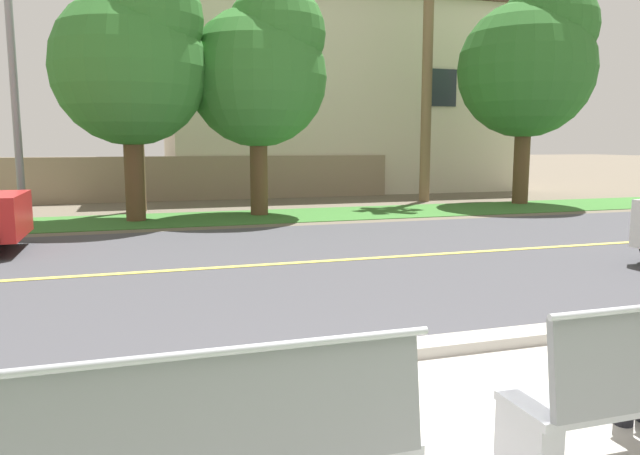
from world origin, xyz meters
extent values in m
plane|color=#665B4C|center=(0.00, 8.00, 0.00)|extent=(140.00, 140.00, 0.00)
cube|color=#ADA89E|center=(0.00, 2.35, 0.06)|extent=(44.00, 0.30, 0.11)
cube|color=#424247|center=(0.00, 6.50, 0.00)|extent=(52.00, 8.00, 0.01)
cube|color=#E0CC4C|center=(0.00, 6.50, 0.01)|extent=(48.00, 0.14, 0.01)
cube|color=#38702D|center=(0.00, 12.39, 0.01)|extent=(48.00, 2.80, 0.02)
cube|color=slate|center=(-1.26, 0.18, 0.71)|extent=(1.79, 0.12, 0.52)
cylinder|color=#9EA0A8|center=(-1.26, 0.17, 0.99)|extent=(1.86, 0.04, 0.04)
cube|color=#9EA0A8|center=(0.40, 0.37, 0.23)|extent=(0.14, 0.40, 0.45)
cylinder|color=black|center=(1.42, 0.75, 0.21)|extent=(0.12, 0.12, 0.43)
cube|color=black|center=(1.42, 0.83, 0.04)|extent=(0.09, 0.24, 0.07)
cube|color=black|center=(1.60, 0.83, 0.04)|extent=(0.09, 0.24, 0.07)
cylinder|color=black|center=(-3.86, 9.74, 0.32)|extent=(0.64, 0.18, 0.64)
cylinder|color=gray|center=(-3.82, 11.99, 3.84)|extent=(0.16, 0.16, 7.67)
cylinder|color=brown|center=(-1.49, 12.45, 1.10)|extent=(0.44, 0.44, 2.19)
sphere|color=#33752D|center=(-1.49, 12.45, 3.51)|extent=(3.51, 3.51, 3.51)
sphere|color=#33752D|center=(-1.05, 12.19, 4.56)|extent=(2.45, 2.45, 2.45)
cylinder|color=brown|center=(1.51, 12.76, 1.07)|extent=(0.44, 0.44, 2.14)
sphere|color=#33752D|center=(1.51, 12.76, 3.43)|extent=(3.43, 3.43, 3.43)
sphere|color=#33752D|center=(1.94, 12.50, 4.46)|extent=(2.40, 2.40, 2.40)
cylinder|color=brown|center=(9.60, 13.21, 1.23)|extent=(0.47, 0.47, 2.47)
sphere|color=#2D6B28|center=(9.60, 13.21, 3.95)|extent=(3.95, 3.95, 3.95)
sphere|color=#2D6B28|center=(10.09, 12.92, 5.13)|extent=(2.76, 2.76, 2.76)
cylinder|color=brown|center=(-1.36, 14.55, 3.77)|extent=(0.32, 0.32, 7.54)
cylinder|color=brown|center=(7.19, 14.76, 3.64)|extent=(0.32, 0.32, 7.28)
cube|color=gray|center=(0.39, 17.34, 0.70)|extent=(13.00, 0.36, 1.40)
cube|color=beige|center=(6.23, 20.54, 3.42)|extent=(12.87, 6.40, 6.85)
cube|color=brown|center=(6.23, 20.54, 7.15)|extent=(13.90, 6.91, 0.60)
cube|color=#232833|center=(3.33, 17.31, 3.77)|extent=(1.10, 0.06, 1.30)
cube|color=#232833|center=(9.12, 17.31, 3.77)|extent=(1.10, 0.06, 1.30)
camera|label=1|loc=(-1.55, -2.15, 1.82)|focal=33.63mm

